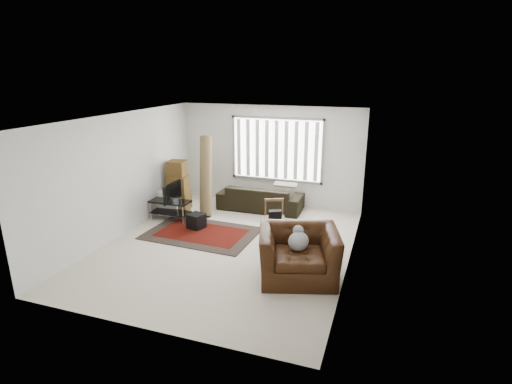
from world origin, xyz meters
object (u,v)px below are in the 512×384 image
Objects in this scene: tv_stand at (170,206)px; moving_boxes at (178,187)px; armchair at (298,251)px; side_chair at (275,217)px; sofa at (260,194)px.

tv_stand is 0.76× the size of moving_boxes.
tv_stand is 4.06m from armchair.
side_chair is 0.50× the size of armchair.
moving_boxes reaches higher than sofa.
moving_boxes reaches higher than armchair.
tv_stand is 2.37m from sofa.
armchair reaches higher than side_chair.
armchair is (3.65, -1.78, 0.15)m from tv_stand.
sofa reaches higher than tv_stand.
moving_boxes is at bearing 138.85° from side_chair.
armchair is (1.78, -3.24, 0.09)m from sofa.
armchair is at bearing -83.69° from side_chair.
sofa is 2.63× the size of side_chair.
side_chair is at bearing -4.03° from tv_stand.
sofa is at bearing 38.04° from tv_stand.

